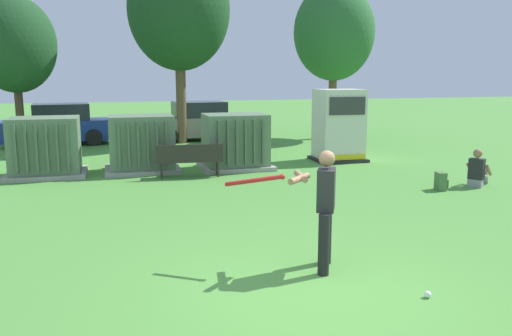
# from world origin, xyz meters

# --- Properties ---
(ground_plane) EXTENTS (96.00, 96.00, 0.00)m
(ground_plane) POSITION_xyz_m (0.00, 0.00, 0.00)
(ground_plane) COLOR #51933D
(transformer_west) EXTENTS (2.10, 1.70, 1.62)m
(transformer_west) POSITION_xyz_m (-4.29, 9.20, 0.79)
(transformer_west) COLOR #9E9B93
(transformer_west) RESTS_ON ground
(transformer_mid_west) EXTENTS (2.10, 1.70, 1.62)m
(transformer_mid_west) POSITION_xyz_m (-1.69, 9.23, 0.79)
(transformer_mid_west) COLOR #9E9B93
(transformer_mid_west) RESTS_ON ground
(transformer_mid_east) EXTENTS (2.10, 1.70, 1.62)m
(transformer_mid_east) POSITION_xyz_m (1.02, 8.98, 0.79)
(transformer_mid_east) COLOR #9E9B93
(transformer_mid_east) RESTS_ON ground
(generator_enclosure) EXTENTS (1.60, 1.40, 2.30)m
(generator_enclosure) POSITION_xyz_m (4.56, 9.49, 1.14)
(generator_enclosure) COLOR #262626
(generator_enclosure) RESTS_ON ground
(park_bench) EXTENTS (1.83, 0.55, 0.92)m
(park_bench) POSITION_xyz_m (-0.50, 7.92, 0.54)
(park_bench) COLOR #2D2823
(park_bench) RESTS_ON ground
(batter) EXTENTS (1.53, 0.99, 1.74)m
(batter) POSITION_xyz_m (0.36, 0.64, 0.98)
(batter) COLOR black
(batter) RESTS_ON ground
(sports_ball) EXTENTS (0.09, 0.09, 0.09)m
(sports_ball) POSITION_xyz_m (1.28, -0.67, 0.04)
(sports_ball) COLOR white
(sports_ball) RESTS_ON ground
(seated_spectator) EXTENTS (0.77, 0.69, 0.96)m
(seated_spectator) POSITION_xyz_m (6.31, 4.90, 0.38)
(seated_spectator) COLOR gray
(seated_spectator) RESTS_ON ground
(backpack) EXTENTS (0.31, 0.36, 0.44)m
(backpack) POSITION_xyz_m (5.17, 4.76, 0.21)
(backpack) COLOR #4C723F
(backpack) RESTS_ON ground
(tree_left) EXTENTS (2.90, 2.90, 5.54)m
(tree_left) POSITION_xyz_m (-5.73, 14.74, 3.80)
(tree_left) COLOR #4C3828
(tree_left) RESTS_ON ground
(tree_center_left) EXTENTS (4.00, 4.00, 7.64)m
(tree_center_left) POSITION_xyz_m (0.24, 15.26, 5.24)
(tree_center_left) COLOR brown
(tree_center_left) RESTS_ON ground
(tree_center_right) EXTENTS (3.43, 3.43, 6.55)m
(tree_center_right) POSITION_xyz_m (6.78, 15.19, 4.49)
(tree_center_right) COLOR brown
(tree_center_right) RESTS_ON ground
(parked_car_leftmost) EXTENTS (4.33, 2.19, 1.62)m
(parked_car_leftmost) POSITION_xyz_m (-4.54, 16.09, 0.75)
(parked_car_leftmost) COLOR navy
(parked_car_leftmost) RESTS_ON ground
(parked_car_left_of_center) EXTENTS (4.34, 2.20, 1.62)m
(parked_car_left_of_center) POSITION_xyz_m (0.98, 16.10, 0.75)
(parked_car_left_of_center) COLOR gray
(parked_car_left_of_center) RESTS_ON ground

